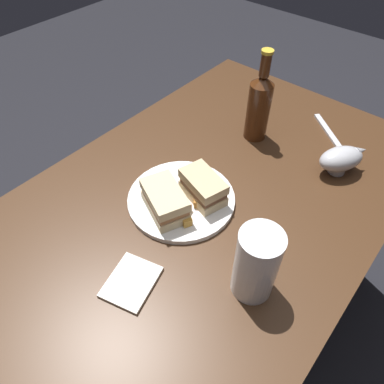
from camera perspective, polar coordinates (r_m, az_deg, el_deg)
The scene contains 16 objects.
ground_plane at distance 1.49m, azimuth 1.07°, elevation -20.01°, with size 6.00×6.00×0.00m, color black.
dining_table at distance 1.16m, azimuth 1.32°, elevation -13.12°, with size 1.25×0.77×0.72m, color #422816.
plate at distance 0.86m, azimuth -1.73°, elevation -1.13°, with size 0.26×0.26×0.01m, color white.
sandwich_half_left at distance 0.81m, azimuth -4.39°, elevation -1.40°, with size 0.12×0.14×0.06m.
sandwich_half_right at distance 0.84m, azimuth 1.87°, elevation 0.82°, with size 0.10×0.13×0.06m.
potato_wedge_front at distance 0.84m, azimuth 1.90°, elevation -1.53°, with size 0.04×0.02×0.02m, color #B77F33.
potato_wedge_middle at distance 0.80m, azimuth -4.09°, elevation -4.34°, with size 0.04×0.02×0.02m, color #B77F33.
potato_wedge_back at distance 0.83m, azimuth -1.84°, elevation -2.28°, with size 0.05×0.02×0.02m, color #AD702D.
potato_wedge_left_edge at distance 0.80m, azimuth -2.95°, elevation -4.48°, with size 0.04×0.02×0.02m, color gold.
potato_wedge_right_edge at distance 0.81m, azimuth -1.31°, elevation -3.80°, with size 0.05×0.02×0.02m, color gold.
potato_wedge_stray at distance 0.84m, azimuth 0.60°, elevation -0.88°, with size 0.04×0.02×0.02m, color #AD702D.
pint_glass at distance 0.68m, azimuth 10.16°, elevation -11.87°, with size 0.08×0.08×0.17m.
gravy_boat at distance 0.99m, azimuth 22.93°, elevation 4.97°, with size 0.14×0.12×0.07m.
cider_bottle at distance 1.01m, azimuth 10.73°, elevation 13.54°, with size 0.06×0.06×0.26m.
napkin at distance 0.75m, azimuth -9.76°, elevation -14.08°, with size 0.11×0.09×0.01m, color silver.
fork at distance 1.13m, azimuth 21.18°, elevation 8.94°, with size 0.18×0.02×0.01m, color silver.
Camera 1 is at (-0.46, -0.35, 1.37)m, focal length 33.11 mm.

